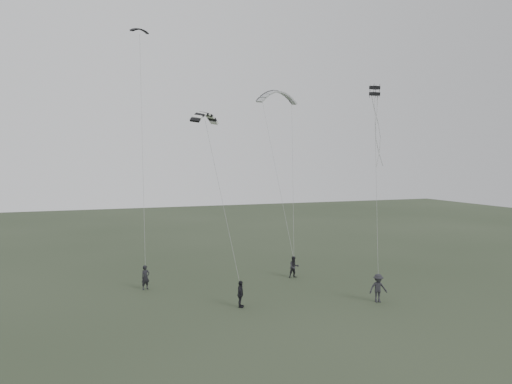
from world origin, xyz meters
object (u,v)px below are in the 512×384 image
object	(u,v)px
kite_box	(375,91)
kite_pale_large	(277,92)
flyer_right	(294,267)
kite_striped	(205,113)
flyer_left	(145,277)
kite_dark_small	(140,29)
flyer_center	(240,294)
flyer_far	(378,288)

from	to	relation	value
kite_box	kite_pale_large	bearing A→B (deg)	91.17
flyer_right	kite_box	world-z (taller)	kite_box
kite_pale_large	kite_striped	bearing A→B (deg)	-139.94
flyer_left	kite_dark_small	world-z (taller)	kite_dark_small
flyer_left	kite_dark_small	distance (m)	19.43
flyer_right	flyer_center	bearing A→B (deg)	-135.85
flyer_right	kite_pale_large	world-z (taller)	kite_pale_large
flyer_center	kite_box	distance (m)	17.09
flyer_far	kite_box	distance (m)	13.83
flyer_right	flyer_center	xyz separation A→B (m)	(-6.62, -6.17, -0.00)
kite_dark_small	kite_pale_large	xyz separation A→B (m)	(13.47, 3.89, -3.77)
kite_dark_small	kite_pale_large	distance (m)	14.52
flyer_center	kite_dark_small	xyz separation A→B (m)	(-4.67, 11.05, 18.94)
flyer_center	kite_box	bearing A→B (deg)	-57.04
flyer_left	kite_box	distance (m)	21.34
flyer_left	flyer_right	bearing A→B (deg)	-24.92
flyer_far	kite_pale_large	distance (m)	22.74
kite_dark_small	kite_pale_large	size ratio (longest dim) A/B	0.35
flyer_left	kite_dark_small	bearing A→B (deg)	61.70
flyer_left	kite_striped	world-z (taller)	kite_striped
flyer_left	kite_pale_large	distance (m)	22.18
flyer_right	kite_box	bearing A→B (deg)	-53.23
kite_pale_large	kite_box	xyz separation A→B (m)	(1.62, -14.07, -1.65)
flyer_center	kite_dark_small	world-z (taller)	kite_dark_small
kite_dark_small	kite_box	xyz separation A→B (m)	(15.09, -10.18, -5.42)
flyer_right	kite_striped	world-z (taller)	kite_striped
flyer_left	kite_pale_large	bearing A→B (deg)	8.09
flyer_right	flyer_far	world-z (taller)	flyer_far
flyer_left	flyer_center	xyz separation A→B (m)	(5.09, -6.59, -0.03)
flyer_right	flyer_center	world-z (taller)	flyer_right
flyer_center	kite_box	xyz separation A→B (m)	(10.42, 0.86, 13.52)
flyer_left	kite_box	size ratio (longest dim) A/B	2.63
kite_pale_large	flyer_center	bearing A→B (deg)	-130.26
kite_box	flyer_far	bearing A→B (deg)	-121.71
flyer_right	kite_dark_small	world-z (taller)	kite_dark_small
flyer_right	kite_box	size ratio (longest dim) A/B	2.54
flyer_right	kite_dark_small	size ratio (longest dim) A/B	1.16
flyer_center	kite_box	size ratio (longest dim) A/B	2.54
flyer_far	flyer_left	bearing A→B (deg)	158.63
flyer_center	kite_dark_small	distance (m)	22.41
flyer_left	kite_striped	size ratio (longest dim) A/B	0.70
kite_striped	flyer_center	bearing A→B (deg)	-101.36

